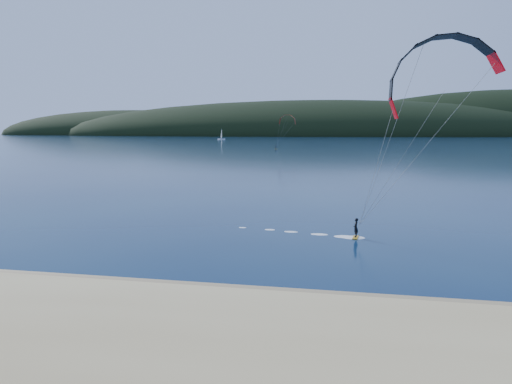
# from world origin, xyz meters

# --- Properties ---
(ground) EXTENTS (1800.00, 1800.00, 0.00)m
(ground) POSITION_xyz_m (0.00, 0.00, 0.00)
(ground) COLOR #08193A
(ground) RESTS_ON ground
(wet_sand) EXTENTS (220.00, 2.50, 0.10)m
(wet_sand) POSITION_xyz_m (0.00, 4.50, 0.05)
(wet_sand) COLOR #937455
(wet_sand) RESTS_ON ground
(headland) EXTENTS (1200.00, 310.00, 140.00)m
(headland) POSITION_xyz_m (0.63, 745.28, 0.00)
(headland) COLOR black
(headland) RESTS_ON ground
(kitesurfer_near) EXTENTS (20.45, 7.62, 15.18)m
(kitesurfer_near) POSITION_xyz_m (13.12, 15.02, 11.33)
(kitesurfer_near) COLOR #C99117
(kitesurfer_near) RESTS_ON ground
(kitesurfer_far) EXTENTS (10.34, 5.77, 14.14)m
(kitesurfer_far) POSITION_xyz_m (-19.89, 195.14, 12.12)
(kitesurfer_far) COLOR #C99117
(kitesurfer_far) RESTS_ON ground
(sailboat) EXTENTS (7.12, 4.77, 9.96)m
(sailboat) POSITION_xyz_m (-108.92, 407.43, 0.73)
(sailboat) COLOR white
(sailboat) RESTS_ON ground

